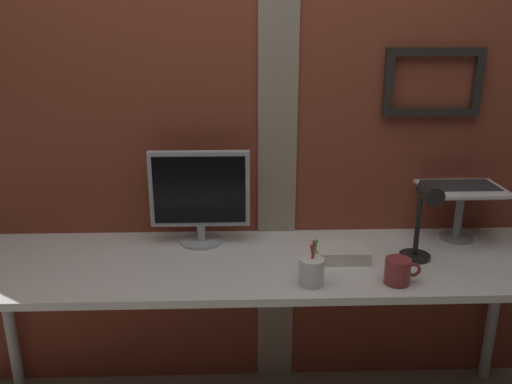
{
  "coord_description": "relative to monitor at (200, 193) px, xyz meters",
  "views": [
    {
      "loc": [
        -0.09,
        -1.77,
        1.65
      ],
      "look_at": [
        -0.02,
        0.18,
        1.01
      ],
      "focal_mm": 36.39,
      "sensor_mm": 36.0,
      "label": 1
    }
  ],
  "objects": [
    {
      "name": "coffee_mug",
      "position": [
        0.73,
        -0.39,
        -0.17
      ],
      "size": [
        0.13,
        0.09,
        0.09
      ],
      "color": "maroon",
      "rests_on": "desk"
    },
    {
      "name": "laptop_stand",
      "position": [
        1.1,
        0.0,
        -0.07
      ],
      "size": [
        0.28,
        0.22,
        0.22
      ],
      "color": "gray",
      "rests_on": "desk"
    },
    {
      "name": "laptop",
      "position": [
        1.1,
        0.07,
        0.06
      ],
      "size": [
        0.34,
        0.3,
        0.23
      ],
      "color": "white",
      "rests_on": "laptop_stand"
    },
    {
      "name": "brick_wall_back",
      "position": [
        0.25,
        0.18,
        0.33
      ],
      "size": [
        3.32,
        0.16,
        2.63
      ],
      "color": "brown",
      "rests_on": "ground_plane"
    },
    {
      "name": "pen_cup",
      "position": [
        0.42,
        -0.39,
        -0.17
      ],
      "size": [
        0.09,
        0.09,
        0.17
      ],
      "color": "white",
      "rests_on": "desk"
    },
    {
      "name": "paper_clutter_stack",
      "position": [
        0.57,
        -0.18,
        -0.19
      ],
      "size": [
        0.2,
        0.14,
        0.05
      ],
      "primitive_type": "cube",
      "rotation": [
        0.0,
        0.0,
        -0.02
      ],
      "color": "silver",
      "rests_on": "desk"
    },
    {
      "name": "desk",
      "position": [
        0.23,
        -0.18,
        -0.29
      ],
      "size": [
        2.36,
        0.61,
        0.76
      ],
      "color": "white",
      "rests_on": "ground_plane"
    },
    {
      "name": "monitor",
      "position": [
        0.0,
        0.0,
        0.0
      ],
      "size": [
        0.41,
        0.18,
        0.4
      ],
      "color": "#ADB2B7",
      "rests_on": "desk"
    },
    {
      "name": "desk_lamp",
      "position": [
        0.86,
        -0.24,
        -0.01
      ],
      "size": [
        0.12,
        0.2,
        0.34
      ],
      "color": "black",
      "rests_on": "desk"
    }
  ]
}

